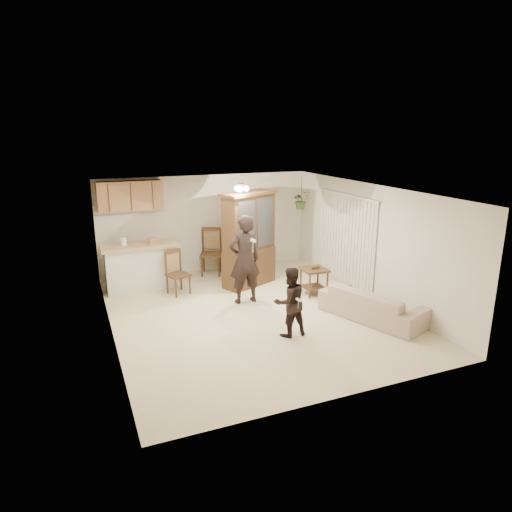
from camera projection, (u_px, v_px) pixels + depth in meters
name	position (u px, v px, depth m)	size (l,w,h in m)	color
floor	(254.00, 313.00, 9.28)	(6.50, 6.50, 0.00)	beige
ceiling	(254.00, 191.00, 8.60)	(5.50, 6.50, 0.02)	white
wall_back	(207.00, 224.00, 11.83)	(5.50, 0.02, 2.50)	beige
wall_front	(346.00, 315.00, 6.05)	(5.50, 0.02, 2.50)	beige
wall_left	(107.00, 270.00, 7.93)	(0.02, 6.50, 2.50)	beige
wall_right	(370.00, 242.00, 9.95)	(0.02, 6.50, 2.50)	beige
breakfast_bar	(142.00, 269.00, 10.55)	(1.60, 0.55, 1.00)	silver
bar_top	(140.00, 246.00, 10.41)	(1.75, 0.70, 0.08)	tan
upper_cabinets	(130.00, 196.00, 10.75)	(1.50, 0.34, 0.70)	#8F603E
vertical_blinds	(345.00, 239.00, 10.78)	(0.06, 2.30, 2.10)	beige
ceiling_fixture	(241.00, 188.00, 9.77)	(0.36, 0.36, 0.20)	#F8DEBA
hanging_plant	(301.00, 200.00, 11.76)	(0.43, 0.37, 0.48)	#335923
plant_cord	(301.00, 187.00, 11.67)	(0.01, 0.01, 0.65)	black
sofa	(373.00, 301.00, 8.93)	(1.87, 0.73, 0.73)	beige
adult	(245.00, 262.00, 9.66)	(0.66, 0.43, 1.80)	black
child	(290.00, 300.00, 8.13)	(0.66, 0.51, 1.35)	black
china_hutch	(249.00, 240.00, 10.72)	(1.52, 1.07, 2.23)	#321C12
side_table	(314.00, 281.00, 10.28)	(0.56, 0.56, 0.67)	#321C12
chair_bar	(178.00, 282.00, 10.32)	(0.56, 0.56, 1.00)	#321C12
chair_hutch_left	(211.00, 262.00, 11.69)	(0.69, 0.69, 1.19)	#321C12
chair_hutch_right	(228.00, 261.00, 11.96)	(0.59, 0.59, 0.96)	#321C12
controller_adult	(253.00, 241.00, 9.11)	(0.05, 0.17, 0.05)	silver
controller_child	(298.00, 300.00, 7.84)	(0.03, 0.11, 0.03)	silver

